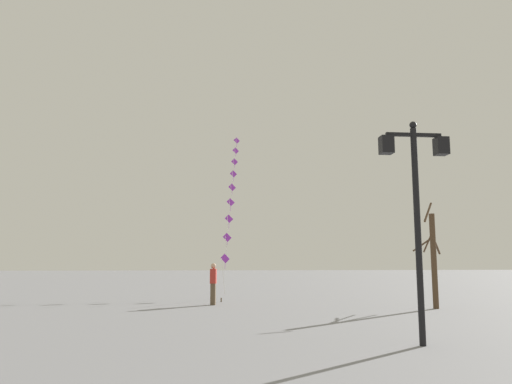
{
  "coord_description": "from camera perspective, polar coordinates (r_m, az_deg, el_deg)",
  "views": [
    {
      "loc": [
        -1.33,
        -2.21,
        1.79
      ],
      "look_at": [
        0.76,
        19.1,
        4.79
      ],
      "focal_mm": 34.78,
      "sensor_mm": 36.0,
      "label": 1
    }
  ],
  "objects": [
    {
      "name": "twin_lantern_lamp_post",
      "position": [
        11.59,
        17.91,
        0.5
      ],
      "size": [
        1.56,
        0.28,
        4.93
      ],
      "color": "black",
      "rests_on": "ground_plane"
    },
    {
      "name": "kite_flyer",
      "position": [
        21.07,
        -4.94,
        -10.36
      ],
      "size": [
        0.29,
        0.62,
        1.71
      ],
      "rotation": [
        0.0,
        0.0,
        1.44
      ],
      "color": "brown",
      "rests_on": "ground_plane"
    },
    {
      "name": "bare_tree",
      "position": [
        20.54,
        19.73,
        -7.03
      ],
      "size": [
        1.55,
        2.21,
        4.08
      ],
      "color": "#4C3826",
      "rests_on": "ground_plane"
    },
    {
      "name": "kite_train",
      "position": [
        30.35,
        -2.84,
        -0.22
      ],
      "size": [
        1.73,
        14.06,
        11.1
      ],
      "color": "brown",
      "rests_on": "ground_plane"
    },
    {
      "name": "ground_plane",
      "position": [
        22.32,
        -2.23,
        -12.58
      ],
      "size": [
        160.0,
        160.0,
        0.0
      ],
      "primitive_type": "plane",
      "color": "gray"
    }
  ]
}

